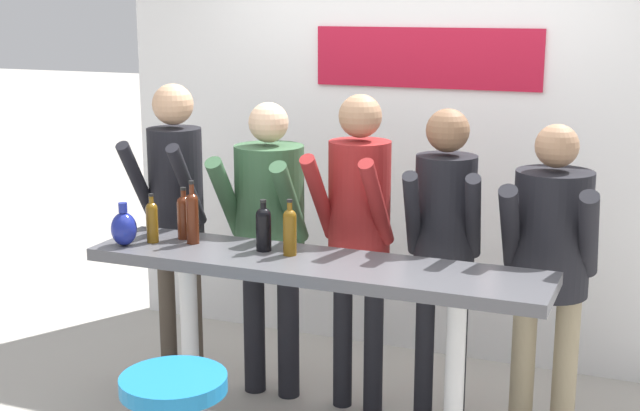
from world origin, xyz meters
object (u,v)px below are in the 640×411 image
at_px(person_left, 269,219).
at_px(wine_bottle_4, 152,220).
at_px(tasting_table, 314,296).
at_px(decorative_vase, 124,228).
at_px(person_center, 444,231).
at_px(person_center_right, 550,251).
at_px(wine_bottle_2, 192,216).
at_px(wine_bottle_0, 184,215).
at_px(wine_bottle_3, 264,227).
at_px(wine_bottle_1, 290,230).
at_px(person_far_left, 176,199).
at_px(person_center_left, 359,217).

relative_size(person_left, wine_bottle_4, 6.62).
height_order(tasting_table, decorative_vase, decorative_vase).
distance_m(person_center, person_center_right, 0.53).
height_order(person_center, wine_bottle_2, person_center).
bearing_deg(wine_bottle_4, person_left, 55.16).
bearing_deg(person_center, wine_bottle_4, -167.30).
distance_m(wine_bottle_2, wine_bottle_4, 0.21).
height_order(person_center, person_center_right, person_center).
bearing_deg(wine_bottle_4, wine_bottle_2, 16.26).
xyz_separation_m(wine_bottle_0, wine_bottle_4, (-0.11, -0.13, -0.01)).
bearing_deg(person_center, wine_bottle_3, -157.35).
height_order(wine_bottle_1, wine_bottle_2, wine_bottle_2).
distance_m(wine_bottle_1, wine_bottle_3, 0.15).
distance_m(wine_bottle_1, decorative_vase, 0.86).
height_order(person_far_left, person_center_left, person_far_left).
bearing_deg(tasting_table, person_center_left, 87.24).
bearing_deg(person_center_left, wine_bottle_1, -106.33).
bearing_deg(wine_bottle_3, wine_bottle_0, 173.57).
relative_size(person_center_left, wine_bottle_1, 6.30).
bearing_deg(person_left, person_center, -1.61).
xyz_separation_m(person_far_left, decorative_vase, (0.06, -0.60, -0.02)).
distance_m(person_far_left, wine_bottle_0, 0.46).
bearing_deg(person_far_left, wine_bottle_3, -34.94).
relative_size(person_far_left, wine_bottle_0, 6.53).
height_order(person_far_left, person_left, person_far_left).
height_order(person_center_right, wine_bottle_2, person_center_right).
bearing_deg(wine_bottle_4, person_far_left, 108.04).
height_order(person_center_left, wine_bottle_0, person_center_left).
height_order(person_center_left, wine_bottle_3, person_center_left).
xyz_separation_m(person_center_left, wine_bottle_2, (-0.71, -0.50, 0.06)).
relative_size(person_center_left, decorative_vase, 7.91).
bearing_deg(person_center, person_left, 170.67).
bearing_deg(wine_bottle_4, tasting_table, 0.91).
height_order(tasting_table, person_far_left, person_far_left).
xyz_separation_m(tasting_table, wine_bottle_4, (-0.89, -0.01, 0.30)).
distance_m(person_center_right, wine_bottle_4, 2.00).
relative_size(person_center, wine_bottle_4, 6.66).
bearing_deg(wine_bottle_0, wine_bottle_3, -6.43).
height_order(person_center_left, wine_bottle_1, person_center_left).
relative_size(person_left, person_center, 0.99).
distance_m(person_center_left, person_center_right, 1.00).
bearing_deg(person_left, wine_bottle_2, -112.53).
xyz_separation_m(person_center, wine_bottle_3, (-0.78, -0.50, 0.07)).
xyz_separation_m(wine_bottle_3, wine_bottle_4, (-0.59, -0.07, -0.01)).
distance_m(person_center_left, wine_bottle_1, 0.54).
bearing_deg(wine_bottle_2, wine_bottle_1, -1.06).
bearing_deg(person_center_left, wine_bottle_4, -146.58).
height_order(wine_bottle_1, wine_bottle_4, wine_bottle_1).
bearing_deg(person_center_right, person_far_left, -179.43).
xyz_separation_m(tasting_table, wine_bottle_2, (-0.68, 0.04, 0.33)).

